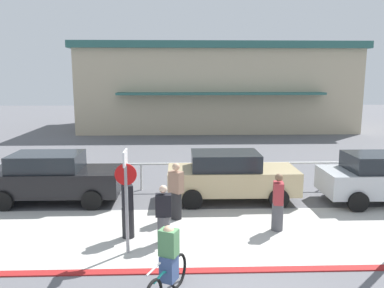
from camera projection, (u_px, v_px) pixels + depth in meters
name	position (u px, v px, depth m)	size (l,w,h in m)	color
ground_plane	(201.00, 179.00, 16.37)	(80.00, 80.00, 0.00)	#5B5B60
sidewalk_strip	(213.00, 234.00, 10.66)	(44.00, 4.00, 0.02)	beige
curb_paint	(220.00, 270.00, 8.69)	(44.00, 0.24, 0.03)	maroon
building_backdrop	(214.00, 86.00, 32.29)	(21.25, 10.84, 6.62)	#BCAD8E
rail_fence	(203.00, 168.00, 14.74)	(23.47, 0.08, 1.04)	white
stop_sign_bike_lane	(126.00, 187.00, 9.27)	(0.52, 0.56, 2.56)	gray
car_black_1	(53.00, 177.00, 13.29)	(4.40, 2.02, 1.69)	black
car_tan_2	(230.00, 176.00, 13.46)	(4.40, 2.02, 1.69)	tan
cyclist_teal_0	(168.00, 265.00, 7.53)	(0.82, 1.68, 1.50)	black
pedestrian_0	(128.00, 209.00, 10.32)	(0.39, 0.45, 1.74)	#232326
pedestrian_1	(164.00, 217.00, 9.99)	(0.40, 0.32, 1.56)	#4C4C51
pedestrian_2	(278.00, 205.00, 10.82)	(0.37, 0.44, 1.64)	#4C4C51
pedestrian_3	(176.00, 193.00, 11.67)	(0.47, 0.45, 1.74)	#232326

